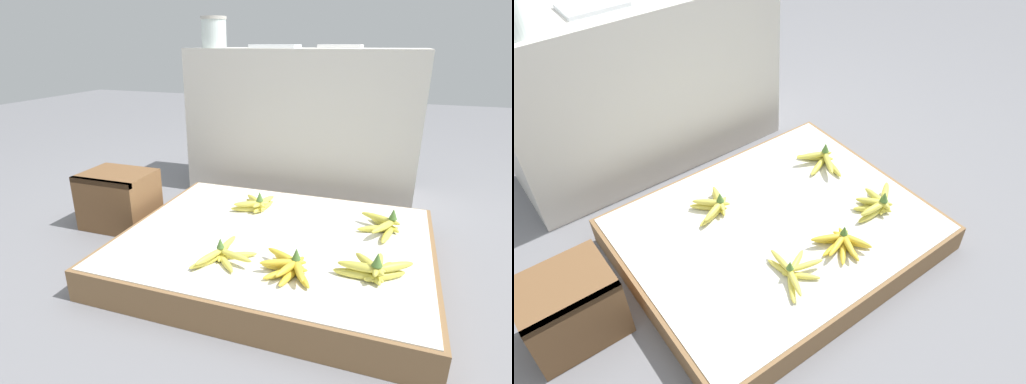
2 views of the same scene
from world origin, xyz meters
TOP-DOWN VIEW (x-y plane):
  - ground_plane at (0.00, 0.00)m, footprint 10.00×10.00m
  - display_platform at (0.00, 0.00)m, footprint 1.19×0.97m
  - back_vendor_table at (-0.11, 0.89)m, footprint 1.26×0.48m
  - wooden_crate at (-0.81, 0.10)m, footprint 0.32×0.25m
  - banana_bunch_front_midleft at (-0.12, -0.25)m, footprint 0.21×0.24m
  - banana_bunch_front_midright at (0.12, -0.25)m, footprint 0.20×0.20m
  - banana_bunch_front_right at (0.39, -0.19)m, footprint 0.25×0.16m
  - banana_bunch_middle_midleft at (-0.15, 0.21)m, footprint 0.17×0.17m
  - banana_bunch_middle_right at (0.40, 0.17)m, footprint 0.17×0.25m
  - foam_tray_dark at (-0.26, 0.83)m, footprint 0.25×0.17m

SIDE VIEW (x-z plane):
  - ground_plane at x=0.00m, z-range 0.00..0.00m
  - display_platform at x=0.00m, z-range 0.00..0.12m
  - wooden_crate at x=-0.81m, z-range 0.00..0.27m
  - banana_bunch_front_midleft at x=-0.12m, z-range 0.11..0.19m
  - banana_bunch_front_midright at x=0.12m, z-range 0.10..0.20m
  - banana_bunch_middle_right at x=0.40m, z-range 0.10..0.20m
  - banana_bunch_front_right at x=0.39m, z-range 0.10..0.21m
  - banana_bunch_middle_midleft at x=-0.15m, z-range 0.11..0.20m
  - back_vendor_table at x=-0.11m, z-range 0.00..0.81m
  - foam_tray_dark at x=-0.26m, z-range 0.81..0.83m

